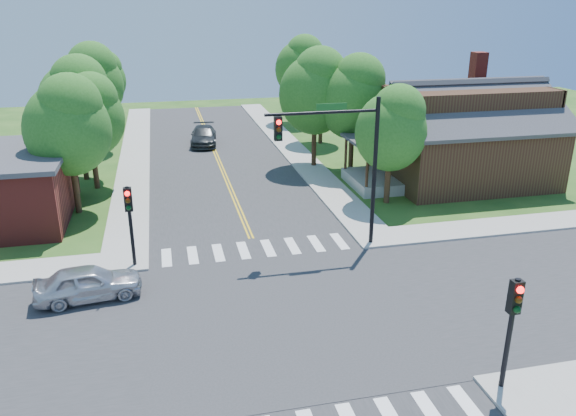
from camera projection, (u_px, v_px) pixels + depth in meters
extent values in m
plane|color=#234C18|center=(284.00, 317.00, 21.22)|extent=(100.00, 100.00, 0.00)
cube|color=#2D2D30|center=(284.00, 316.00, 21.21)|extent=(10.00, 90.00, 0.04)
cube|color=#2D2D30|center=(284.00, 316.00, 21.21)|extent=(90.00, 10.00, 0.04)
cube|color=#2D2D30|center=(284.00, 317.00, 21.22)|extent=(10.20, 10.20, 0.06)
cube|color=#9E9B93|center=(291.00, 147.00, 45.32)|extent=(2.20, 40.00, 0.14)
cube|color=#9E9B93|center=(135.00, 156.00, 42.76)|extent=(2.20, 40.00, 0.14)
cube|color=white|center=(167.00, 257.00, 25.99)|extent=(0.45, 2.00, 0.01)
cube|color=white|center=(193.00, 255.00, 26.24)|extent=(0.45, 2.00, 0.01)
cube|color=white|center=(218.00, 253.00, 26.49)|extent=(0.45, 2.00, 0.01)
cube|color=white|center=(243.00, 250.00, 26.74)|extent=(0.45, 2.00, 0.01)
cube|color=white|center=(268.00, 248.00, 27.00)|extent=(0.45, 2.00, 0.01)
cube|color=white|center=(292.00, 246.00, 27.25)|extent=(0.45, 2.00, 0.01)
cube|color=white|center=(316.00, 243.00, 27.50)|extent=(0.45, 2.00, 0.01)
cube|color=white|center=(339.00, 241.00, 27.75)|extent=(0.45, 2.00, 0.01)
cube|color=white|center=(432.00, 414.00, 16.17)|extent=(0.45, 2.00, 0.01)
cube|color=white|center=(470.00, 408.00, 16.42)|extent=(0.45, 2.00, 0.01)
cube|color=yellow|center=(212.00, 148.00, 45.17)|extent=(0.10, 37.50, 0.01)
cube|color=yellow|center=(215.00, 148.00, 45.21)|extent=(0.10, 37.50, 0.01)
cylinder|color=black|center=(374.00, 174.00, 26.26)|extent=(0.20, 0.20, 7.20)
cylinder|color=black|center=(322.00, 113.00, 24.67)|extent=(5.20, 0.14, 0.14)
cube|color=#19591E|center=(332.00, 107.00, 24.62)|extent=(1.40, 0.04, 0.30)
cube|color=black|center=(278.00, 129.00, 24.47)|extent=(0.34, 0.28, 1.05)
sphere|color=#FF0C0C|center=(279.00, 122.00, 24.20)|extent=(0.22, 0.22, 0.22)
sphere|color=#3F2605|center=(279.00, 130.00, 24.31)|extent=(0.22, 0.22, 0.22)
sphere|color=#05330F|center=(279.00, 137.00, 24.42)|extent=(0.22, 0.22, 0.22)
cylinder|color=black|center=(509.00, 336.00, 16.62)|extent=(0.16, 0.16, 3.80)
cube|color=black|center=(515.00, 297.00, 16.15)|extent=(0.34, 0.28, 1.05)
sphere|color=#FF0C0C|center=(520.00, 290.00, 15.89)|extent=(0.22, 0.22, 0.22)
sphere|color=#3F2605|center=(519.00, 300.00, 16.00)|extent=(0.22, 0.22, 0.22)
sphere|color=#05330F|center=(517.00, 310.00, 16.11)|extent=(0.22, 0.22, 0.22)
cylinder|color=black|center=(131.00, 228.00, 24.50)|extent=(0.16, 0.16, 3.80)
cube|color=black|center=(128.00, 199.00, 24.04)|extent=(0.34, 0.28, 1.05)
sphere|color=#FF0C0C|center=(127.00, 194.00, 23.78)|extent=(0.22, 0.22, 0.22)
sphere|color=#3F2605|center=(128.00, 201.00, 23.89)|extent=(0.22, 0.22, 0.22)
sphere|color=#05330F|center=(129.00, 208.00, 24.00)|extent=(0.22, 0.22, 0.22)
cube|color=#361A13|center=(463.00, 151.00, 36.68)|extent=(10.00, 8.00, 4.00)
cube|color=#9E9B93|center=(371.00, 181.00, 35.94)|extent=(2.60, 4.50, 0.70)
cylinder|color=#361A13|center=(367.00, 172.00, 33.45)|extent=(0.18, 0.18, 2.50)
cylinder|color=#361A13|center=(346.00, 155.00, 37.10)|extent=(0.18, 0.18, 2.50)
cube|color=#38383D|center=(373.00, 142.00, 35.03)|extent=(2.80, 4.80, 0.18)
cube|color=maroon|center=(473.00, 115.00, 39.86)|extent=(0.90, 0.90, 7.11)
cylinder|color=#382314|center=(388.00, 181.00, 32.76)|extent=(0.34, 0.34, 2.60)
ellipsoid|color=#24601C|center=(391.00, 132.00, 31.74)|extent=(4.10, 3.89, 4.51)
sphere|color=#24601C|center=(399.00, 111.00, 31.19)|extent=(3.00, 3.00, 3.00)
cylinder|color=#382314|center=(351.00, 150.00, 38.85)|extent=(0.34, 0.34, 3.01)
ellipsoid|color=#24601C|center=(353.00, 101.00, 37.67)|extent=(4.75, 4.51, 5.22)
sphere|color=#24601C|center=(359.00, 79.00, 37.05)|extent=(3.48, 3.48, 3.48)
cylinder|color=#382314|center=(321.00, 127.00, 46.49)|extent=(0.34, 0.34, 2.76)
ellipsoid|color=#24601C|center=(321.00, 89.00, 45.41)|extent=(4.35, 4.13, 4.79)
sphere|color=#24601C|center=(326.00, 73.00, 44.83)|extent=(3.19, 3.19, 3.19)
cylinder|color=#382314|center=(301.00, 107.00, 54.32)|extent=(0.34, 0.34, 3.10)
ellipsoid|color=#24601C|center=(301.00, 70.00, 53.10)|extent=(4.90, 4.66, 5.39)
sphere|color=#24601C|center=(305.00, 54.00, 52.47)|extent=(3.59, 3.59, 3.59)
cylinder|color=#382314|center=(76.00, 188.00, 31.18)|extent=(0.34, 0.34, 2.89)
ellipsoid|color=#24601C|center=(68.00, 130.00, 30.04)|extent=(4.57, 4.34, 5.02)
sphere|color=#24601C|center=(70.00, 105.00, 29.44)|extent=(3.35, 3.35, 3.35)
cylinder|color=#382314|center=(84.00, 157.00, 36.99)|extent=(0.34, 0.34, 3.04)
ellipsoid|color=#24601C|center=(77.00, 105.00, 35.79)|extent=(4.80, 4.56, 5.29)
sphere|color=#24601C|center=(79.00, 82.00, 35.17)|extent=(3.52, 3.52, 3.52)
cylinder|color=#382314|center=(96.00, 131.00, 43.96)|extent=(0.34, 0.34, 3.14)
ellipsoid|color=#24601C|center=(90.00, 86.00, 42.72)|extent=(4.96, 4.71, 5.46)
sphere|color=#24601C|center=(92.00, 66.00, 42.08)|extent=(3.64, 3.64, 3.64)
cylinder|color=#382314|center=(107.00, 112.00, 52.98)|extent=(0.34, 0.34, 2.61)
ellipsoid|color=#24601C|center=(103.00, 80.00, 51.96)|extent=(4.12, 3.91, 4.53)
sphere|color=#24601C|center=(105.00, 67.00, 51.41)|extent=(3.02, 3.02, 3.02)
cylinder|color=#382314|center=(314.00, 145.00, 39.76)|extent=(0.34, 0.34, 3.14)
ellipsoid|color=#24601C|center=(315.00, 95.00, 38.53)|extent=(4.96, 4.71, 5.46)
sphere|color=#24601C|center=(320.00, 73.00, 37.89)|extent=(3.64, 3.64, 3.64)
cylinder|color=#382314|center=(95.00, 167.00, 35.29)|extent=(0.34, 0.34, 2.72)
ellipsoid|color=#24601C|center=(89.00, 119.00, 34.22)|extent=(4.29, 4.08, 4.72)
sphere|color=#24601C|center=(91.00, 98.00, 33.65)|extent=(3.15, 3.15, 3.15)
imported|color=silver|center=(88.00, 284.00, 22.22)|extent=(2.62, 4.50, 1.40)
imported|color=#2B2E2F|center=(204.00, 136.00, 46.12)|extent=(3.07, 5.42, 1.45)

